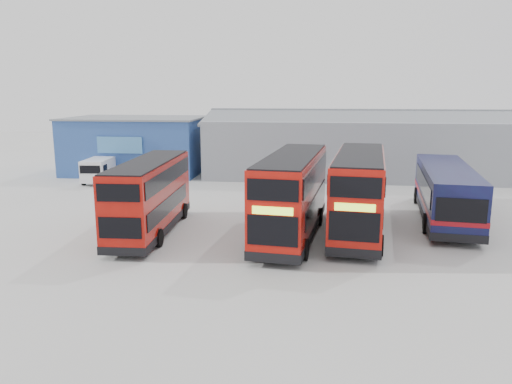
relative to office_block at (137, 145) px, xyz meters
name	(u,v)px	position (x,y,z in m)	size (l,w,h in m)	color
ground_plane	(268,229)	(14.00, -17.99, -2.58)	(120.00, 120.00, 0.00)	#A7A6A1
office_block	(137,145)	(0.00, 0.00, 0.00)	(12.30, 8.32, 5.12)	navy
maintenance_shed	(375,145)	(22.00, 2.01, 0.02)	(30.50, 12.00, 5.89)	gray
double_decker_left	(150,197)	(7.76, -19.48, -0.61)	(2.65, 9.46, 3.97)	#AB1009
double_decker_centre	(292,196)	(15.35, -19.26, -0.40)	(3.64, 10.54, 4.37)	#AB1009
double_decker_right	(359,194)	(18.85, -18.22, -0.41)	(3.65, 10.52, 4.36)	#AB1009
single_decker_blue	(446,194)	(24.23, -14.69, -0.99)	(4.12, 12.01, 3.19)	#0D153B
panel_van	(100,169)	(-1.33, -5.26, -1.45)	(2.23, 4.73, 2.01)	white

